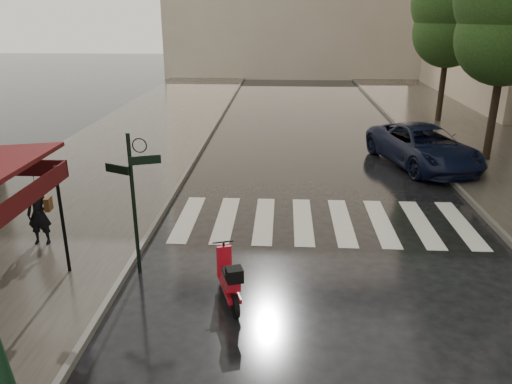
# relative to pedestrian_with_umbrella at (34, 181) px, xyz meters

# --- Properties ---
(ground) EXTENTS (120.00, 120.00, 0.00)m
(ground) POSITION_rel_pedestrian_with_umbrella_xyz_m (3.83, -4.05, -1.69)
(ground) COLOR black
(ground) RESTS_ON ground
(sidewalk_near) EXTENTS (6.00, 60.00, 0.12)m
(sidewalk_near) POSITION_rel_pedestrian_with_umbrella_xyz_m (-0.67, 7.95, -1.63)
(sidewalk_near) COLOR #38332D
(sidewalk_near) RESTS_ON ground
(sidewalk_far) EXTENTS (5.50, 60.00, 0.12)m
(sidewalk_far) POSITION_rel_pedestrian_with_umbrella_xyz_m (14.08, 7.95, -1.63)
(sidewalk_far) COLOR #38332D
(sidewalk_far) RESTS_ON ground
(curb_near) EXTENTS (0.12, 60.00, 0.16)m
(curb_near) POSITION_rel_pedestrian_with_umbrella_xyz_m (2.38, 7.95, -1.62)
(curb_near) COLOR #595651
(curb_near) RESTS_ON ground
(curb_far) EXTENTS (0.12, 60.00, 0.16)m
(curb_far) POSITION_rel_pedestrian_with_umbrella_xyz_m (11.28, 7.95, -1.62)
(curb_far) COLOR #595651
(curb_far) RESTS_ON ground
(crosswalk) EXTENTS (7.85, 3.20, 0.01)m
(crosswalk) POSITION_rel_pedestrian_with_umbrella_xyz_m (6.81, 1.95, -1.69)
(crosswalk) COLOR silver
(crosswalk) RESTS_ON ground
(signpost) EXTENTS (1.17, 0.29, 3.10)m
(signpost) POSITION_rel_pedestrian_with_umbrella_xyz_m (2.64, -1.05, 0.14)
(signpost) COLOR black
(signpost) RESTS_ON ground
(tree_mid) EXTENTS (3.80, 3.80, 8.34)m
(tree_mid) POSITION_rel_pedestrian_with_umbrella_xyz_m (13.33, 7.95, 3.90)
(tree_mid) COLOR black
(tree_mid) RESTS_ON sidewalk_far
(tree_far) EXTENTS (3.80, 3.80, 8.16)m
(tree_far) POSITION_rel_pedestrian_with_umbrella_xyz_m (13.53, 14.95, 3.76)
(tree_far) COLOR black
(tree_far) RESTS_ON sidewalk_far
(pedestrian_with_umbrella) EXTENTS (0.97, 0.99, 2.36)m
(pedestrian_with_umbrella) POSITION_rel_pedestrian_with_umbrella_xyz_m (0.00, 0.00, 0.00)
(pedestrian_with_umbrella) COLOR black
(pedestrian_with_umbrella) RESTS_ON sidewalk_near
(scooter) EXTENTS (0.72, 1.53, 1.04)m
(scooter) POSITION_rel_pedestrian_with_umbrella_xyz_m (4.72, -2.13, -1.21)
(scooter) COLOR black
(scooter) RESTS_ON ground
(parked_car) EXTENTS (3.74, 5.68, 1.45)m
(parked_car) POSITION_rel_pedestrian_with_umbrella_xyz_m (10.80, 7.36, -0.97)
(parked_car) COLOR black
(parked_car) RESTS_ON ground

